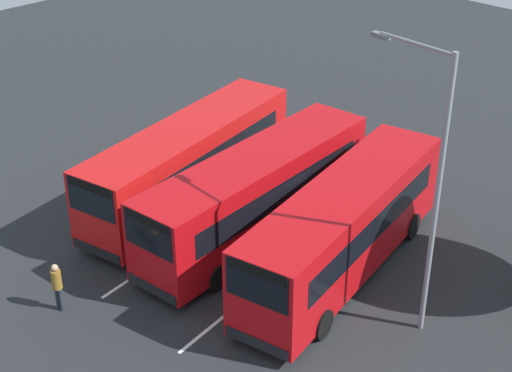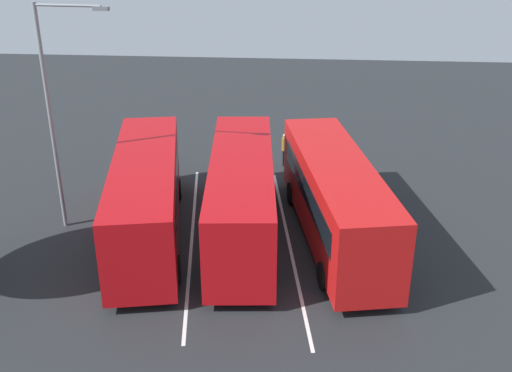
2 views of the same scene
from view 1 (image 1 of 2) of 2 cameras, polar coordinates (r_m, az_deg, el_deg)
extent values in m
plane|color=#232628|center=(28.87, 0.57, -3.41)|extent=(66.56, 66.56, 0.00)
cube|color=red|center=(30.09, -4.95, 1.84)|extent=(10.75, 4.30, 2.94)
cube|color=black|center=(26.35, -11.96, -0.95)|extent=(0.51, 2.06, 1.23)
cube|color=black|center=(29.30, -3.20, 1.90)|extent=(8.67, 1.75, 0.94)
cube|color=black|center=(30.59, -6.68, 2.96)|extent=(8.67, 1.75, 0.94)
cube|color=black|center=(26.10, -12.10, -0.02)|extent=(0.46, 1.87, 0.32)
cube|color=black|center=(27.38, -11.58, -4.68)|extent=(0.51, 2.15, 0.36)
cylinder|color=black|center=(27.89, -7.24, -3.79)|extent=(0.99, 0.46, 0.96)
cylinder|color=black|center=(29.21, -10.61, -2.45)|extent=(0.99, 0.46, 0.96)
cylinder|color=black|center=(32.53, 0.33, 1.52)|extent=(0.99, 0.46, 0.96)
cylinder|color=black|center=(33.67, -2.86, 2.48)|extent=(0.99, 0.46, 0.96)
cube|color=#B70C11|center=(27.77, 0.03, -0.49)|extent=(10.66, 3.24, 2.94)
cube|color=black|center=(24.14, -7.86, -3.52)|extent=(0.30, 2.08, 1.23)
cube|color=black|center=(26.98, 1.91, -0.60)|extent=(8.79, 0.83, 0.94)
cube|color=black|center=(28.26, -1.77, 0.86)|extent=(8.79, 0.83, 0.94)
cube|color=black|center=(23.87, -7.97, -2.53)|extent=(0.26, 1.89, 0.32)
cube|color=black|center=(25.26, -7.60, -7.46)|extent=(0.28, 2.17, 0.36)
cylinder|color=black|center=(25.72, -2.82, -6.68)|extent=(0.98, 0.36, 0.96)
cylinder|color=black|center=(27.03, -6.36, -4.90)|extent=(0.98, 0.36, 0.96)
cylinder|color=black|center=(30.21, 5.72, -0.93)|extent=(0.98, 0.36, 0.96)
cylinder|color=black|center=(31.33, 2.35, 0.35)|extent=(0.98, 0.36, 0.96)
cube|color=#B70C11|center=(25.96, 6.43, -2.97)|extent=(10.75, 4.32, 2.94)
cube|color=black|center=(21.74, 0.11, -7.26)|extent=(0.51, 2.06, 1.23)
cube|color=black|center=(25.37, 8.77, -3.02)|extent=(8.67, 1.77, 0.94)
cube|color=black|center=(26.23, 4.25, -1.60)|extent=(8.67, 1.77, 0.94)
cube|color=black|center=(21.44, 0.09, -6.21)|extent=(0.46, 1.87, 0.32)
cube|color=black|center=(22.98, 0.07, -11.41)|extent=(0.51, 2.15, 0.36)
cylinder|color=black|center=(23.85, 4.87, -10.03)|extent=(0.99, 0.46, 0.96)
cylinder|color=black|center=(24.74, 0.29, -8.28)|extent=(0.99, 0.46, 0.96)
cylinder|color=black|center=(28.92, 11.34, -2.87)|extent=(0.99, 0.46, 0.96)
cylinder|color=black|center=(29.66, 7.38, -1.65)|extent=(0.99, 0.46, 0.96)
cylinder|color=#232833|center=(25.68, -14.34, -7.94)|extent=(0.13, 0.13, 0.83)
cylinder|color=#232833|center=(25.57, -14.11, -8.08)|extent=(0.13, 0.13, 0.83)
cylinder|color=olive|center=(25.20, -14.43, -6.65)|extent=(0.36, 0.36, 0.66)
sphere|color=tan|center=(24.95, -14.55, -5.82)|extent=(0.22, 0.22, 0.22)
cylinder|color=gray|center=(22.45, 13.09, -1.22)|extent=(0.16, 0.16, 8.88)
cylinder|color=gray|center=(21.36, 11.71, 10.18)|extent=(0.30, 2.49, 0.10)
cube|color=slate|center=(22.12, 9.14, 10.83)|extent=(0.24, 0.57, 0.14)
cube|color=silver|center=(30.03, -2.08, -2.04)|extent=(13.19, 1.97, 0.01)
cube|color=silver|center=(27.80, 3.43, -4.87)|extent=(13.19, 1.97, 0.01)
camera|label=2|loc=(43.07, 19.19, 22.34)|focal=42.31mm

